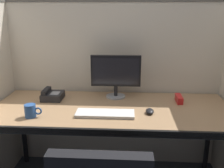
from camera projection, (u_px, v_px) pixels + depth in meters
cubicle_partition_rear at (115, 86)px, 2.45m from camera, size 2.21×0.06×1.57m
desk at (112, 114)px, 2.04m from camera, size 1.90×0.80×0.74m
monitor_center at (116, 73)px, 2.22m from camera, size 0.43×0.17×0.37m
keyboard_main at (105, 114)px, 1.89m from camera, size 0.43×0.15×0.02m
computer_mouse at (150, 111)px, 1.92m from camera, size 0.06×0.10×0.04m
red_stapler at (179, 99)px, 2.15m from camera, size 0.04×0.15×0.06m
desk_phone at (52, 95)px, 2.22m from camera, size 0.17×0.19×0.09m
coffee_mug at (31, 111)px, 1.84m from camera, size 0.13×0.08×0.09m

